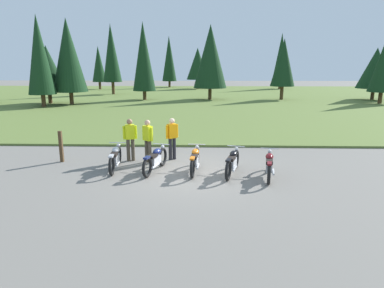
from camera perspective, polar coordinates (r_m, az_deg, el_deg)
ground_plane at (r=12.05m, az=-0.09°, el=-4.82°), size 140.00×140.00×0.00m
grass_moorland at (r=37.47m, az=1.24°, el=7.51°), size 80.00×44.00×0.10m
forest_treeline at (r=39.43m, az=-2.42°, el=13.84°), size 41.35×29.24×8.49m
motorcycle_silver at (r=12.62m, az=-12.65°, el=-2.23°), size 0.62×2.10×0.88m
motorcycle_navy at (r=12.17m, az=-6.12°, el=-2.56°), size 0.78×2.05×0.88m
motorcycle_orange at (r=12.04m, az=0.49°, el=-2.65°), size 0.62×2.10×0.88m
motorcycle_black at (r=11.87m, az=6.77°, el=-2.97°), size 0.80×2.05×0.88m
motorcycle_maroon at (r=11.73m, az=12.74°, el=-3.41°), size 0.66×2.08×0.88m
rider_near_row_end at (r=13.53m, az=-10.28°, el=1.12°), size 0.53×0.31×1.67m
rider_in_hivis_vest at (r=13.17m, az=-7.37°, el=0.90°), size 0.44×0.40×1.67m
rider_with_back_turned at (r=13.51m, az=-3.34°, el=1.30°), size 0.46×0.39×1.67m
trail_marker_post at (r=14.18m, az=-20.99°, el=-0.40°), size 0.12×0.12×1.22m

